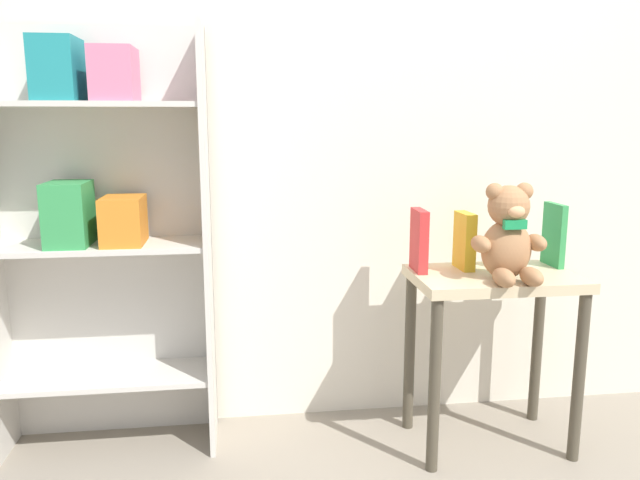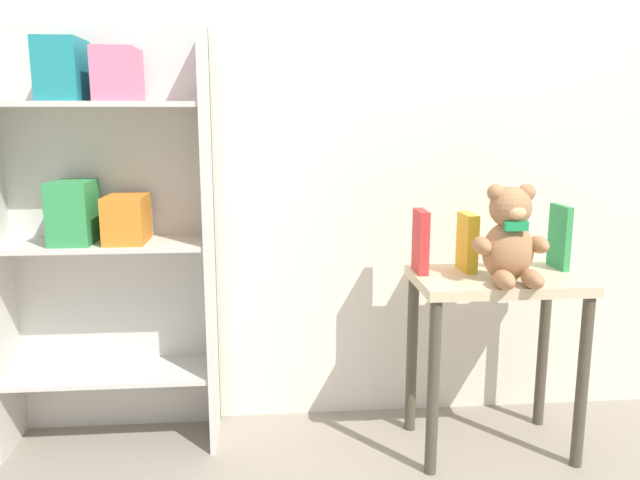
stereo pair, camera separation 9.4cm
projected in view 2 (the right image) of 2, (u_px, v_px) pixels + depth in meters
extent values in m
cube|color=silver|center=(395.00, 96.00, 2.33)|extent=(4.80, 0.06, 2.50)
cube|color=beige|center=(209.00, 242.00, 2.19)|extent=(0.02, 0.27, 1.48)
cube|color=beige|center=(112.00, 237.00, 2.28)|extent=(0.74, 0.02, 1.48)
cube|color=beige|center=(112.00, 372.00, 2.25)|extent=(0.71, 0.25, 0.02)
cube|color=beige|center=(103.00, 244.00, 2.16)|extent=(0.71, 0.25, 0.02)
cube|color=beige|center=(94.00, 105.00, 2.07)|extent=(0.71, 0.25, 0.02)
cube|color=teal|center=(62.00, 70.00, 2.02)|extent=(0.13, 0.19, 0.20)
cube|color=#D17093|center=(118.00, 75.00, 2.04)|extent=(0.13, 0.19, 0.17)
cube|color=#33934C|center=(73.00, 212.00, 2.11)|extent=(0.13, 0.19, 0.21)
cube|color=orange|center=(127.00, 219.00, 2.13)|extent=(0.13, 0.19, 0.16)
cube|color=beige|center=(497.00, 280.00, 2.14)|extent=(0.57, 0.36, 0.04)
cylinder|color=#494233|center=(433.00, 389.00, 2.03)|extent=(0.04, 0.04, 0.60)
cylinder|color=#494233|center=(582.00, 383.00, 2.08)|extent=(0.04, 0.04, 0.60)
cylinder|color=#494233|center=(412.00, 354.00, 2.33)|extent=(0.04, 0.04, 0.60)
cylinder|color=#494233|center=(543.00, 350.00, 2.37)|extent=(0.04, 0.04, 0.60)
ellipsoid|color=#A8754C|center=(508.00, 251.00, 2.05)|extent=(0.17, 0.13, 0.20)
sphere|color=#A8754C|center=(510.00, 207.00, 2.02)|extent=(0.14, 0.14, 0.14)
sphere|color=#A8754C|center=(496.00, 193.00, 2.00)|extent=(0.06, 0.06, 0.06)
sphere|color=#A8754C|center=(527.00, 192.00, 2.01)|extent=(0.06, 0.06, 0.06)
ellipsoid|color=tan|center=(517.00, 213.00, 1.96)|extent=(0.06, 0.04, 0.04)
ellipsoid|color=#A8754C|center=(482.00, 246.00, 2.02)|extent=(0.06, 0.11, 0.06)
ellipsoid|color=#A8754C|center=(539.00, 245.00, 2.03)|extent=(0.06, 0.11, 0.06)
ellipsoid|color=#A8754C|center=(504.00, 280.00, 1.96)|extent=(0.06, 0.12, 0.06)
ellipsoid|color=#A8754C|center=(533.00, 279.00, 1.97)|extent=(0.06, 0.12, 0.06)
cube|color=#198E4C|center=(516.00, 226.00, 1.97)|extent=(0.08, 0.02, 0.03)
cube|color=red|center=(421.00, 241.00, 2.16)|extent=(0.04, 0.13, 0.22)
cube|color=gold|center=(467.00, 242.00, 2.19)|extent=(0.04, 0.12, 0.20)
cube|color=teal|center=(514.00, 238.00, 2.20)|extent=(0.04, 0.11, 0.23)
cube|color=#33934C|center=(560.00, 237.00, 2.22)|extent=(0.03, 0.13, 0.23)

